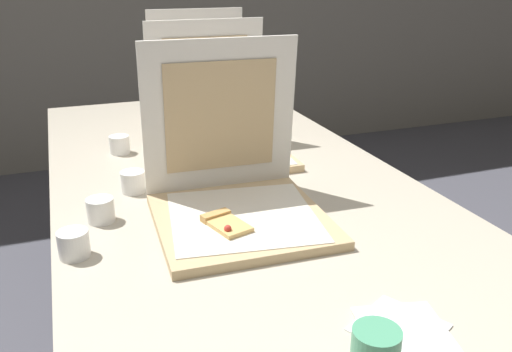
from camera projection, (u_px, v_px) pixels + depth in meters
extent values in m
cube|color=#BCB29E|center=(231.00, 183.00, 1.51)|extent=(0.96, 2.04, 0.03)
cylinder|color=#38383D|center=(77.00, 196.00, 2.34)|extent=(0.04, 0.04, 0.71)
cylinder|color=#38383D|center=(252.00, 173.00, 2.61)|extent=(0.04, 0.04, 0.71)
cube|color=tan|center=(241.00, 220.00, 1.23)|extent=(0.40, 0.40, 0.02)
cube|color=silver|center=(243.00, 216.00, 1.22)|extent=(0.37, 0.37, 0.00)
cube|color=white|center=(220.00, 116.00, 1.31)|extent=(0.39, 0.06, 0.38)
cube|color=tan|center=(221.00, 117.00, 1.30)|extent=(0.28, 0.04, 0.28)
cube|color=#E0B266|center=(228.00, 225.00, 1.16)|extent=(0.09, 0.12, 0.01)
cube|color=tan|center=(216.00, 216.00, 1.20)|extent=(0.07, 0.04, 0.02)
sphere|color=red|center=(228.00, 229.00, 1.13)|extent=(0.02, 0.02, 0.02)
cube|color=tan|center=(223.00, 155.00, 1.65)|extent=(0.39, 0.39, 0.02)
cube|color=silver|center=(225.00, 151.00, 1.65)|extent=(0.38, 0.38, 0.00)
cube|color=white|center=(206.00, 80.00, 1.73)|extent=(0.38, 0.04, 0.38)
cube|color=tan|center=(206.00, 80.00, 1.73)|extent=(0.28, 0.03, 0.28)
cube|color=tan|center=(209.00, 117.00, 2.06)|extent=(0.39, 0.39, 0.02)
cube|color=silver|center=(207.00, 115.00, 2.05)|extent=(0.34, 0.34, 0.00)
cube|color=white|center=(196.00, 58.00, 2.15)|extent=(0.38, 0.04, 0.38)
cube|color=tan|center=(196.00, 58.00, 2.14)|extent=(0.28, 0.03, 0.28)
cylinder|color=white|center=(217.00, 107.00, 2.04)|extent=(0.03, 0.03, 0.00)
cylinder|color=white|center=(220.00, 111.00, 2.05)|extent=(0.01, 0.00, 0.03)
cylinder|color=white|center=(216.00, 111.00, 2.05)|extent=(0.01, 0.00, 0.03)
cylinder|color=white|center=(217.00, 111.00, 2.04)|extent=(0.01, 0.00, 0.03)
cylinder|color=white|center=(101.00, 210.00, 1.24)|extent=(0.06, 0.06, 0.06)
cylinder|color=white|center=(74.00, 244.00, 1.09)|extent=(0.06, 0.06, 0.06)
cylinder|color=white|center=(120.00, 145.00, 1.69)|extent=(0.06, 0.06, 0.06)
cylinder|color=white|center=(133.00, 182.00, 1.40)|extent=(0.06, 0.06, 0.06)
cube|color=white|center=(399.00, 328.00, 0.88)|extent=(0.17, 0.17, 0.00)
cube|color=white|center=(404.00, 330.00, 0.87)|extent=(0.17, 0.17, 0.00)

